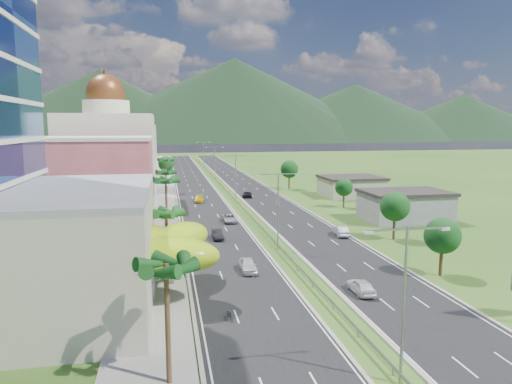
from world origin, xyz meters
TOP-DOWN VIEW (x-y plane):
  - ground at (0.00, 0.00)m, footprint 500.00×500.00m
  - road_left at (-7.50, 90.00)m, footprint 11.00×260.00m
  - road_right at (7.50, 90.00)m, footprint 11.00×260.00m
  - sidewalk_left at (-17.00, 90.00)m, footprint 7.00×260.00m
  - median_guardrail at (0.00, 71.99)m, footprint 0.10×216.06m
  - streetlight_median_a at (0.00, -25.00)m, footprint 6.04×0.25m
  - streetlight_median_b at (0.00, 10.00)m, footprint 6.04×0.25m
  - streetlight_median_c at (0.00, 50.00)m, footprint 6.04×0.25m
  - streetlight_median_d at (0.00, 95.00)m, footprint 6.04×0.25m
  - streetlight_median_e at (0.00, 140.00)m, footprint 6.04×0.25m
  - lime_canopy at (-20.00, -4.00)m, footprint 18.00×15.00m
  - pink_shophouse at (-28.00, 32.00)m, footprint 20.00×15.00m
  - domed_building at (-28.00, 55.00)m, footprint 20.00×20.00m
  - midrise_grey at (-27.00, 80.00)m, footprint 16.00×15.00m
  - midrise_beige at (-27.00, 102.00)m, footprint 16.00×15.00m
  - midrise_white at (-27.00, 125.00)m, footprint 16.00×15.00m
  - shed_near at (28.00, 25.00)m, footprint 15.00×10.00m
  - shed_far at (30.00, 55.00)m, footprint 14.00×12.00m
  - palm_tree_a at (-15.50, -22.00)m, footprint 3.60×3.60m
  - palm_tree_b at (-15.50, 2.00)m, footprint 3.60×3.60m
  - palm_tree_c at (-15.50, 22.00)m, footprint 3.60×3.60m
  - palm_tree_d at (-15.50, 45.00)m, footprint 3.60×3.60m
  - palm_tree_e at (-15.50, 70.00)m, footprint 3.60×3.60m
  - leafy_tree_lfar at (-15.50, 95.00)m, footprint 4.90×4.90m
  - leafy_tree_ra at (16.00, -5.00)m, footprint 4.20×4.20m
  - leafy_tree_rb at (19.00, 12.00)m, footprint 4.55×4.55m
  - leafy_tree_rc at (22.00, 40.00)m, footprint 3.85×3.85m
  - leafy_tree_rd at (18.00, 70.00)m, footprint 4.90×4.90m
  - mountain_ridge at (60.00, 450.00)m, footprint 860.00×140.00m
  - car_white_near_left at (-5.98, 0.74)m, footprint 1.88×4.55m
  - car_dark_left at (-7.86, 17.57)m, footprint 1.53×4.36m
  - car_silver_mid_left at (-4.26, 29.55)m, footprint 2.37×5.09m
  - car_yellow_far_left at (-8.12, 52.84)m, footprint 2.69×5.36m
  - car_white_near_right at (4.40, -8.62)m, footprint 1.89×4.49m
  - car_silver_right at (11.82, 15.79)m, footprint 2.27×4.92m
  - car_dark_far_right at (4.03, 58.02)m, footprint 3.08×5.22m
  - motorcycle at (-10.01, -12.46)m, footprint 0.76×1.84m

SIDE VIEW (x-z plane):
  - ground at x=0.00m, z-range 0.00..0.00m
  - mountain_ridge at x=60.00m, z-range -45.00..45.00m
  - road_left at x=-7.50m, z-range 0.00..0.04m
  - road_right at x=7.50m, z-range 0.00..0.04m
  - sidewalk_left at x=-17.00m, z-range 0.00..0.12m
  - motorcycle at x=-10.01m, z-range 0.04..1.18m
  - median_guardrail at x=0.00m, z-range 0.24..1.00m
  - car_dark_far_right at x=4.03m, z-range 0.04..1.40m
  - car_silver_mid_left at x=-4.26m, z-range 0.04..1.45m
  - car_dark_left at x=-7.86m, z-range 0.04..1.48m
  - car_yellow_far_left at x=-8.12m, z-range 0.04..1.53m
  - car_white_near_right at x=4.40m, z-range 0.04..1.56m
  - car_white_near_left at x=-5.98m, z-range 0.04..1.58m
  - car_silver_right at x=11.82m, z-range 0.04..1.60m
  - shed_far at x=30.00m, z-range 0.00..4.40m
  - shed_near at x=28.00m, z-range 0.00..5.00m
  - leafy_tree_rc at x=22.00m, z-range 1.21..7.54m
  - leafy_tree_ra at x=16.00m, z-range 1.33..8.23m
  - lime_canopy at x=-20.00m, z-range 1.29..8.69m
  - leafy_tree_rb at x=19.00m, z-range 1.44..8.92m
  - leafy_tree_lfar at x=-15.50m, z-range 1.55..9.60m
  - leafy_tree_rd at x=18.00m, z-range 1.55..9.60m
  - midrise_beige at x=-27.00m, z-range 0.00..13.00m
  - streetlight_median_a at x=0.00m, z-range 1.25..12.25m
  - streetlight_median_b at x=0.00m, z-range 1.25..12.25m
  - streetlight_median_c at x=0.00m, z-range 1.25..12.25m
  - streetlight_median_d at x=0.00m, z-range 1.25..12.25m
  - streetlight_median_e at x=0.00m, z-range 1.25..12.25m
  - palm_tree_b at x=-15.50m, z-range 3.01..11.11m
  - pink_shophouse at x=-28.00m, z-range 0.00..15.00m
  - palm_tree_d at x=-15.50m, z-range 3.24..11.84m
  - midrise_grey at x=-27.00m, z-range 0.00..16.00m
  - palm_tree_a at x=-15.50m, z-range 3.47..12.57m
  - palm_tree_e at x=-15.50m, z-range 3.61..13.01m
  - palm_tree_c at x=-15.50m, z-range 3.70..13.30m
  - midrise_white at x=-27.00m, z-range 0.00..18.00m
  - domed_building at x=-28.00m, z-range -3.00..25.70m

